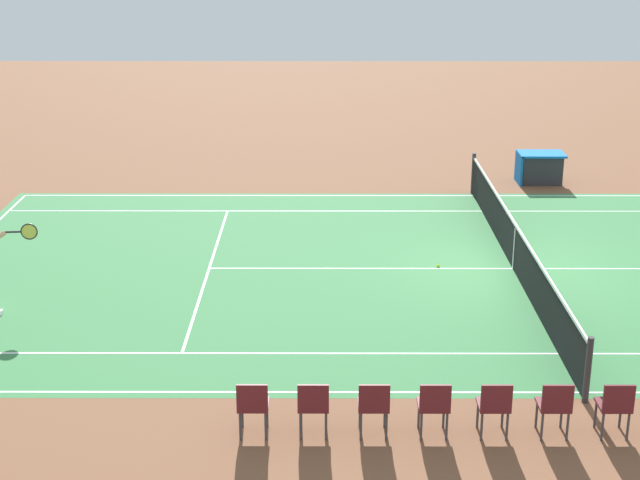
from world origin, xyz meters
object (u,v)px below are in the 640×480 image
(spectator_chair_6, at_px, (313,404))
(spectator_chair_1, at_px, (615,404))
(spectator_chair_4, at_px, (434,404))
(spectator_chair_5, at_px, (374,404))
(spectator_chair_3, at_px, (494,404))
(tennis_net, at_px, (515,247))
(equipment_cart_tarped, at_px, (539,167))
(tennis_ball, at_px, (438,266))
(spectator_chair_2, at_px, (555,404))
(spectator_chair_7, at_px, (253,404))

(spectator_chair_6, bearing_deg, spectator_chair_1, 180.00)
(spectator_chair_1, relative_size, spectator_chair_4, 1.00)
(spectator_chair_5, bearing_deg, spectator_chair_6, 0.00)
(spectator_chair_3, distance_m, spectator_chair_6, 2.56)
(tennis_net, distance_m, equipment_cart_tarped, 7.09)
(spectator_chair_3, bearing_deg, spectator_chair_6, 0.00)
(spectator_chair_4, distance_m, equipment_cart_tarped, 14.33)
(tennis_ball, xyz_separation_m, equipment_cart_tarped, (-3.54, -6.72, 0.40))
(spectator_chair_4, bearing_deg, spectator_chair_1, 180.00)
(spectator_chair_4, bearing_deg, spectator_chair_2, 180.00)
(spectator_chair_1, xyz_separation_m, spectator_chair_6, (4.26, 0.00, 0.00))
(tennis_ball, height_order, equipment_cart_tarped, equipment_cart_tarped)
(spectator_chair_6, height_order, equipment_cart_tarped, spectator_chair_6)
(spectator_chair_1, height_order, spectator_chair_6, same)
(tennis_ball, height_order, spectator_chair_3, spectator_chair_3)
(spectator_chair_7, bearing_deg, equipment_cart_tarped, -117.08)
(spectator_chair_4, bearing_deg, equipment_cart_tarped, -107.94)
(tennis_ball, distance_m, spectator_chair_7, 7.73)
(spectator_chair_4, relative_size, equipment_cart_tarped, 0.70)
(spectator_chair_2, distance_m, spectator_chair_3, 0.85)
(spectator_chair_6, bearing_deg, spectator_chair_7, 0.00)
(tennis_net, xyz_separation_m, spectator_chair_2, (0.73, 6.83, 0.03))
(equipment_cart_tarped, bearing_deg, spectator_chair_1, 82.24)
(spectator_chair_5, bearing_deg, spectator_chair_3, 180.00)
(spectator_chair_3, distance_m, spectator_chair_5, 1.70)
(spectator_chair_2, height_order, spectator_chair_5, same)
(spectator_chair_2, relative_size, spectator_chair_3, 1.00)
(tennis_ball, distance_m, equipment_cart_tarped, 7.61)
(spectator_chair_2, relative_size, spectator_chair_5, 1.00)
(tennis_net, distance_m, spectator_chair_3, 7.01)
(spectator_chair_6, bearing_deg, spectator_chair_4, 180.00)
(tennis_ball, bearing_deg, spectator_chair_1, 103.70)
(equipment_cart_tarped, bearing_deg, spectator_chair_4, 72.06)
(spectator_chair_2, bearing_deg, spectator_chair_7, 0.00)
(tennis_net, xyz_separation_m, spectator_chair_7, (4.99, 6.83, 0.03))
(spectator_chair_1, bearing_deg, tennis_ball, -76.30)
(tennis_ball, relative_size, spectator_chair_5, 0.08)
(spectator_chair_1, bearing_deg, spectator_chair_3, 0.00)
(spectator_chair_1, distance_m, spectator_chair_6, 4.26)
(spectator_chair_5, xyz_separation_m, spectator_chair_7, (1.70, 0.00, 0.00))
(tennis_net, bearing_deg, spectator_chair_7, 53.81)
(spectator_chair_3, height_order, spectator_chair_5, same)
(tennis_net, xyz_separation_m, tennis_ball, (1.57, -0.09, -0.46))
(spectator_chair_1, distance_m, spectator_chair_3, 1.70)
(spectator_chair_5, bearing_deg, spectator_chair_1, 180.00)
(tennis_ball, relative_size, spectator_chair_1, 0.08)
(tennis_ball, height_order, spectator_chair_4, spectator_chair_4)
(spectator_chair_2, bearing_deg, equipment_cart_tarped, -101.24)
(tennis_net, relative_size, spectator_chair_3, 13.30)
(spectator_chair_3, xyz_separation_m, spectator_chair_5, (1.70, 0.00, 0.00))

